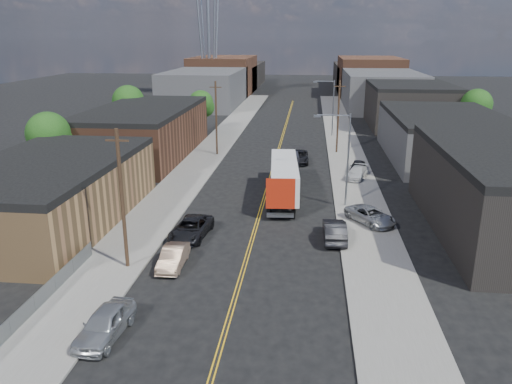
% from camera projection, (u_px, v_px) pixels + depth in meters
% --- Properties ---
extents(ground, '(260.00, 260.00, 0.00)m').
position_uv_depth(ground, '(283.00, 135.00, 82.01)').
color(ground, black).
rests_on(ground, ground).
extents(centerline, '(0.32, 120.00, 0.01)m').
position_uv_depth(centerline, '(277.00, 157.00, 67.79)').
color(centerline, gold).
rests_on(centerline, ground).
extents(sidewalk_left, '(5.00, 140.00, 0.15)m').
position_uv_depth(sidewalk_left, '(208.00, 154.00, 68.74)').
color(sidewalk_left, slate).
rests_on(sidewalk_left, ground).
extents(sidewalk_right, '(5.00, 140.00, 0.15)m').
position_uv_depth(sidewalk_right, '(347.00, 158.00, 66.80)').
color(sidewalk_right, slate).
rests_on(sidewalk_right, ground).
extents(warehouse_tan, '(12.00, 22.00, 5.60)m').
position_uv_depth(warehouse_tan, '(49.00, 192.00, 43.20)').
color(warehouse_tan, olive).
rests_on(warehouse_tan, ground).
extents(warehouse_brown, '(12.00, 26.00, 6.60)m').
position_uv_depth(warehouse_brown, '(144.00, 131.00, 67.69)').
color(warehouse_brown, '#543121').
rests_on(warehouse_brown, ground).
extents(industrial_right_b, '(14.00, 24.00, 6.10)m').
position_uv_depth(industrial_right_b, '(444.00, 136.00, 65.57)').
color(industrial_right_b, '#363638').
rests_on(industrial_right_b, ground).
extents(industrial_right_c, '(14.00, 22.00, 7.60)m').
position_uv_depth(industrial_right_c, '(408.00, 104.00, 89.99)').
color(industrial_right_c, black).
rests_on(industrial_right_c, ground).
extents(skyline_left_a, '(16.00, 30.00, 8.00)m').
position_uv_depth(skyline_left_a, '(206.00, 88.00, 116.04)').
color(skyline_left_a, '#363638').
rests_on(skyline_left_a, ground).
extents(skyline_right_a, '(16.00, 30.00, 8.00)m').
position_uv_depth(skyline_right_a, '(381.00, 90.00, 111.94)').
color(skyline_right_a, '#363638').
rests_on(skyline_right_a, ground).
extents(skyline_left_b, '(16.00, 26.00, 10.00)m').
position_uv_depth(skyline_left_b, '(224.00, 75.00, 139.44)').
color(skyline_left_b, '#543121').
rests_on(skyline_left_b, ground).
extents(skyline_right_b, '(16.00, 26.00, 10.00)m').
position_uv_depth(skyline_right_b, '(369.00, 76.00, 135.34)').
color(skyline_right_b, '#543121').
rests_on(skyline_right_b, ground).
extents(skyline_left_c, '(16.00, 40.00, 7.00)m').
position_uv_depth(skyline_left_c, '(234.00, 75.00, 158.85)').
color(skyline_left_c, black).
rests_on(skyline_left_c, ground).
extents(skyline_right_c, '(16.00, 40.00, 7.00)m').
position_uv_depth(skyline_right_c, '(362.00, 76.00, 154.75)').
color(skyline_right_c, black).
rests_on(skyline_right_c, ground).
extents(streetlight_near, '(3.39, 0.25, 9.00)m').
position_uv_depth(streetlight_near, '(344.00, 153.00, 46.45)').
color(streetlight_near, gray).
rests_on(streetlight_near, ground).
extents(streetlight_far, '(3.39, 0.25, 9.00)m').
position_uv_depth(streetlight_far, '(331.00, 104.00, 79.63)').
color(streetlight_far, gray).
rests_on(streetlight_far, ground).
extents(utility_pole_left_near, '(1.60, 0.26, 10.00)m').
position_uv_depth(utility_pole_left_near, '(122.00, 199.00, 33.90)').
color(utility_pole_left_near, black).
rests_on(utility_pole_left_near, ground).
extents(utility_pole_left_far, '(1.60, 0.26, 10.00)m').
position_uv_depth(utility_pole_left_far, '(216.00, 118.00, 67.08)').
color(utility_pole_left_far, black).
rests_on(utility_pole_left_far, ground).
extents(utility_pole_right, '(1.60, 0.26, 10.00)m').
position_uv_depth(utility_pole_right, '(338.00, 116.00, 68.25)').
color(utility_pole_right, black).
rests_on(utility_pole_right, ground).
extents(chainlink_fence, '(0.05, 16.00, 1.22)m').
position_uv_depth(chainlink_fence, '(34.00, 304.00, 29.43)').
color(chainlink_fence, slate).
rests_on(chainlink_fence, ground).
extents(tree_left_near, '(4.85, 4.76, 7.91)m').
position_uv_depth(tree_left_near, '(49.00, 137.00, 54.46)').
color(tree_left_near, black).
rests_on(tree_left_near, ground).
extents(tree_left_mid, '(5.10, 5.04, 8.37)m').
position_uv_depth(tree_left_mid, '(129.00, 104.00, 78.07)').
color(tree_left_mid, black).
rests_on(tree_left_mid, ground).
extents(tree_left_far, '(4.35, 4.20, 6.97)m').
position_uv_depth(tree_left_far, '(201.00, 105.00, 83.96)').
color(tree_left_far, black).
rests_on(tree_left_far, ground).
extents(tree_right_far, '(4.85, 4.76, 7.91)m').
position_uv_depth(tree_right_far, '(477.00, 107.00, 77.37)').
color(tree_right_far, black).
rests_on(tree_right_far, ground).
extents(semi_truck, '(3.36, 15.12, 3.92)m').
position_uv_depth(semi_truck, '(285.00, 175.00, 50.69)').
color(semi_truck, silver).
rests_on(semi_truck, ground).
extents(car_left_a, '(2.37, 4.96, 1.64)m').
position_uv_depth(car_left_a, '(105.00, 324.00, 27.11)').
color(car_left_a, '#B3B7B8').
rests_on(car_left_a, ground).
extents(car_left_b, '(1.59, 4.38, 1.44)m').
position_uv_depth(car_left_b, '(173.00, 257.00, 35.43)').
color(car_left_b, '#967962').
rests_on(car_left_b, ground).
extents(car_left_c, '(3.08, 5.77, 1.54)m').
position_uv_depth(car_left_c, '(191.00, 228.00, 40.58)').
color(car_left_c, black).
rests_on(car_left_c, ground).
extents(car_right_oncoming, '(1.86, 5.01, 1.64)m').
position_uv_depth(car_right_oncoming, '(335.00, 231.00, 39.99)').
color(car_right_oncoming, black).
rests_on(car_right_oncoming, ground).
extents(car_right_lot_a, '(4.74, 5.41, 1.39)m').
position_uv_depth(car_right_lot_a, '(370.00, 215.00, 43.26)').
color(car_right_lot_a, '#A6A9AB').
rests_on(car_right_lot_a, sidewalk_right).
extents(car_right_lot_b, '(3.17, 4.83, 1.30)m').
position_uv_depth(car_right_lot_b, '(357.00, 173.00, 56.82)').
color(car_right_lot_b, silver).
rests_on(car_right_lot_b, sidewalk_right).
extents(car_right_lot_c, '(2.42, 4.37, 1.41)m').
position_uv_depth(car_right_lot_c, '(358.00, 167.00, 59.18)').
color(car_right_lot_c, black).
rests_on(car_right_lot_c, sidewalk_right).
extents(car_ahead_truck, '(2.71, 5.59, 1.53)m').
position_uv_depth(car_ahead_truck, '(298.00, 157.00, 64.41)').
color(car_ahead_truck, black).
rests_on(car_ahead_truck, ground).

